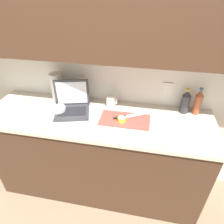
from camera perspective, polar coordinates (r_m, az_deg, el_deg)
The scene contains 12 objects.
ground_plane at distance 2.44m, azimuth -3.39°, elevation -19.75°, with size 12.00×12.00×0.00m, color #847056.
wall_back at distance 1.73m, azimuth -3.15°, elevation 20.42°, with size 5.20×0.38×2.60m.
counter_unit at distance 2.08m, azimuth -4.28°, elevation -11.72°, with size 2.05×0.63×0.94m.
laptop at distance 1.86m, azimuth -11.31°, elevation 2.19°, with size 0.37×0.33×0.27m.
cutting_board at distance 1.73m, azimuth 3.68°, elevation -2.16°, with size 0.43×0.23×0.01m, color #D1473D.
knife at distance 1.75m, azimuth 3.35°, elevation -1.27°, with size 0.27×0.17×0.02m.
lemon_half_cut at distance 1.70m, azimuth 2.77°, elevation -2.07°, with size 0.07×0.07×0.04m.
bottle_green_soda at distance 1.89m, azimuth 20.23°, elevation 2.74°, with size 0.08×0.08×0.24m.
bottle_oil_tall at distance 1.91m, azimuth 23.35°, elevation 2.60°, with size 0.06×0.06×0.26m.
measuring_cup at distance 1.90m, azimuth -0.37°, elevation 3.21°, with size 0.11×0.09×0.11m.
bowl_white at distance 1.88m, azimuth -15.10°, elevation 0.61°, with size 0.13×0.13×0.05m.
paper_towel_roll at distance 2.04m, azimuth -15.40°, elevation 6.95°, with size 0.12×0.12×0.28m.
Camera 1 is at (0.41, -1.39, 1.96)m, focal length 32.00 mm.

